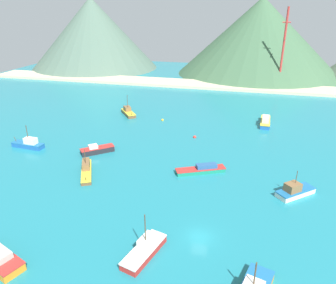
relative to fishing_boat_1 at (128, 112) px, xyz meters
name	(u,v)px	position (x,y,z in m)	size (l,w,h in m)	color
ground	(220,158)	(33.52, -25.79, -1.16)	(260.00, 280.00, 0.50)	teal
fishing_boat_1	(128,112)	(0.00, 0.00, 0.00)	(7.54, 8.67, 6.75)	brown
fishing_boat_2	(265,121)	(44.53, 1.19, 0.18)	(3.23, 10.75, 3.00)	#1E5BA8
fishing_boat_3	(97,150)	(3.72, -30.83, -0.05)	(7.68, 7.13, 2.31)	#232328
fishing_boat_4	(86,169)	(6.16, -41.00, -0.06)	(6.66, 10.38, 5.59)	brown
fishing_boat_5	(202,169)	(30.43, -34.36, -0.22)	(10.87, 6.89, 1.84)	#198466
fishing_boat_6	(295,191)	(49.13, -39.13, 0.05)	(7.87, 7.44, 5.33)	silver
fishing_boat_8	(29,144)	(-14.83, -32.19, 0.07)	(8.83, 2.99, 6.06)	#1E5BA8
fishing_boat_9	(145,249)	(26.40, -61.52, -0.03)	(4.86, 8.94, 6.79)	red
buoy_0	(162,120)	(12.82, -2.89, -0.77)	(0.80, 0.80, 0.80)	gold
buoy_1	(195,137)	(25.38, -14.75, -0.75)	(0.91, 0.91, 0.91)	red
beach_strip	(238,86)	(33.52, 49.47, -0.31)	(247.00, 15.47, 1.20)	beige
hill_west	(93,33)	(-52.26, 81.61, 18.68)	(73.22, 73.22, 39.19)	#4C6656
hill_central	(260,37)	(41.24, 85.75, 18.46)	(84.52, 84.52, 38.75)	#3D6042
radio_tower	(283,48)	(51.14, 53.42, 16.36)	(3.39, 2.71, 33.87)	#B7332D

